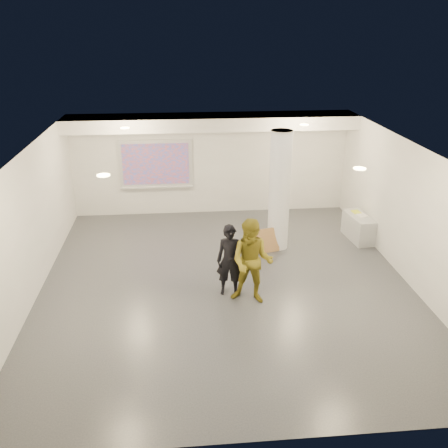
{
  "coord_description": "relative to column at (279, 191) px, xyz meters",
  "views": [
    {
      "loc": [
        -0.95,
        -9.65,
        5.35
      ],
      "look_at": [
        0.0,
        0.4,
        1.25
      ],
      "focal_mm": 40.0,
      "sensor_mm": 36.0,
      "label": 1
    }
  ],
  "objects": [
    {
      "name": "cardboard_front",
      "position": [
        -0.46,
        -0.14,
        -1.27
      ],
      "size": [
        0.46,
        0.26,
        0.47
      ],
      "primitive_type": "cube",
      "rotation": [
        -0.34,
        0.0,
        0.14
      ],
      "color": "#A07342",
      "rests_on": "floor"
    },
    {
      "name": "floor",
      "position": [
        -1.5,
        -1.8,
        -1.5
      ],
      "size": [
        8.0,
        9.0,
        0.01
      ],
      "primitive_type": "cube",
      "color": "#35373D",
      "rests_on": "ground"
    },
    {
      "name": "wall_back",
      "position": [
        -1.5,
        2.7,
        0.0
      ],
      "size": [
        8.0,
        0.01,
        3.0
      ],
      "primitive_type": "cube",
      "color": "silver",
      "rests_on": "floor"
    },
    {
      "name": "wall_front",
      "position": [
        -1.5,
        -6.3,
        0.0
      ],
      "size": [
        8.0,
        0.01,
        3.0
      ],
      "primitive_type": "cube",
      "color": "silver",
      "rests_on": "floor"
    },
    {
      "name": "cardboard_back",
      "position": [
        -0.28,
        -0.27,
        -1.19
      ],
      "size": [
        0.58,
        0.28,
        0.62
      ],
      "primitive_type": "cube",
      "rotation": [
        -0.16,
        0.0,
        0.25
      ],
      "color": "#A07342",
      "rests_on": "floor"
    },
    {
      "name": "ceiling",
      "position": [
        -1.5,
        -1.8,
        1.5
      ],
      "size": [
        8.0,
        9.0,
        0.01
      ],
      "primitive_type": "cube",
      "color": "white",
      "rests_on": "floor"
    },
    {
      "name": "downlight_nw",
      "position": [
        -3.7,
        0.7,
        1.48
      ],
      "size": [
        0.22,
        0.22,
        0.02
      ],
      "primitive_type": "cylinder",
      "color": "#EBD487",
      "rests_on": "ceiling"
    },
    {
      "name": "downlight_ne",
      "position": [
        0.7,
        0.7,
        1.48
      ],
      "size": [
        0.22,
        0.22,
        0.02
      ],
      "primitive_type": "cylinder",
      "color": "#EBD487",
      "rests_on": "ceiling"
    },
    {
      "name": "projection_screen",
      "position": [
        -3.1,
        2.65,
        0.03
      ],
      "size": [
        2.1,
        0.13,
        1.42
      ],
      "color": "silver",
      "rests_on": "wall_back"
    },
    {
      "name": "man",
      "position": [
        -1.05,
        -2.58,
        -0.6
      ],
      "size": [
        1.04,
        0.92,
        1.79
      ],
      "primitive_type": "imported",
      "rotation": [
        0.0,
        0.0,
        -0.33
      ],
      "color": "olive",
      "rests_on": "floor"
    },
    {
      "name": "wall_left",
      "position": [
        -5.5,
        -1.8,
        0.0
      ],
      "size": [
        0.01,
        9.0,
        3.0
      ],
      "primitive_type": "cube",
      "color": "silver",
      "rests_on": "floor"
    },
    {
      "name": "credenza",
      "position": [
        2.22,
        0.28,
        -1.17
      ],
      "size": [
        0.59,
        1.18,
        0.66
      ],
      "primitive_type": "cube",
      "rotation": [
        0.0,
        0.0,
        0.1
      ],
      "color": "#A0A3A5",
      "rests_on": "floor"
    },
    {
      "name": "column",
      "position": [
        0.0,
        0.0,
        0.0
      ],
      "size": [
        0.52,
        0.52,
        3.0
      ],
      "primitive_type": "cylinder",
      "color": "white",
      "rests_on": "floor"
    },
    {
      "name": "wall_right",
      "position": [
        2.5,
        -1.8,
        0.0
      ],
      "size": [
        0.01,
        9.0,
        3.0
      ],
      "primitive_type": "cube",
      "color": "silver",
      "rests_on": "floor"
    },
    {
      "name": "postit_pad",
      "position": [
        2.21,
        0.52,
        -0.83
      ],
      "size": [
        0.22,
        0.28,
        0.03
      ],
      "primitive_type": "cube",
      "rotation": [
        0.0,
        0.0,
        0.12
      ],
      "color": "#CCDB28",
      "rests_on": "credenza"
    },
    {
      "name": "downlight_sw",
      "position": [
        -3.7,
        -3.3,
        1.48
      ],
      "size": [
        0.22,
        0.22,
        0.02
      ],
      "primitive_type": "cylinder",
      "color": "#EBD487",
      "rests_on": "ceiling"
    },
    {
      "name": "downlight_se",
      "position": [
        0.7,
        -3.3,
        1.48
      ],
      "size": [
        0.22,
        0.22,
        0.02
      ],
      "primitive_type": "cylinder",
      "color": "#EBD487",
      "rests_on": "ceiling"
    },
    {
      "name": "woman",
      "position": [
        -1.45,
        -2.23,
        -0.73
      ],
      "size": [
        0.61,
        0.45,
        1.54
      ],
      "primitive_type": "imported",
      "rotation": [
        0.0,
        0.0,
        -0.16
      ],
      "color": "black",
      "rests_on": "floor"
    },
    {
      "name": "papers_stack",
      "position": [
        2.28,
        0.31,
        -0.83
      ],
      "size": [
        0.29,
        0.34,
        0.02
      ],
      "primitive_type": "cube",
      "rotation": [
        0.0,
        0.0,
        0.25
      ],
      "color": "white",
      "rests_on": "credenza"
    },
    {
      "name": "soffit_band",
      "position": [
        -1.5,
        2.15,
        1.32
      ],
      "size": [
        8.0,
        1.1,
        0.36
      ],
      "primitive_type": "cube",
      "color": "silver",
      "rests_on": "ceiling"
    }
  ]
}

